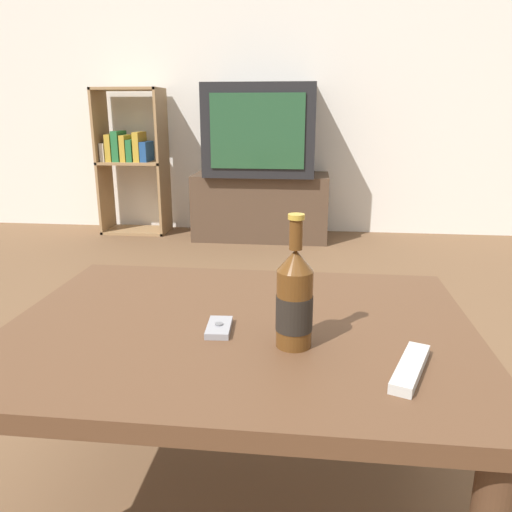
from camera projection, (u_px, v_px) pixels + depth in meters
ground_plane at (241, 500)px, 1.27m from camera, size 12.00×12.00×0.00m
back_wall at (296, 63)px, 3.79m from camera, size 8.00×0.05×2.60m
coffee_table at (240, 352)px, 1.15m from camera, size 1.05×0.78×0.49m
tv_stand at (261, 206)px, 3.82m from camera, size 1.01×0.45×0.49m
television at (261, 130)px, 3.66m from camera, size 0.79×0.56×0.65m
bookshelf at (131, 157)px, 3.92m from camera, size 0.51×0.30×1.12m
beer_bottle at (294, 300)px, 0.99m from camera, size 0.07×0.07×0.27m
cell_phone at (219, 328)px, 1.09m from camera, size 0.06×0.10×0.02m
remote_control at (410, 368)px, 0.91m from camera, size 0.10×0.18×0.02m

